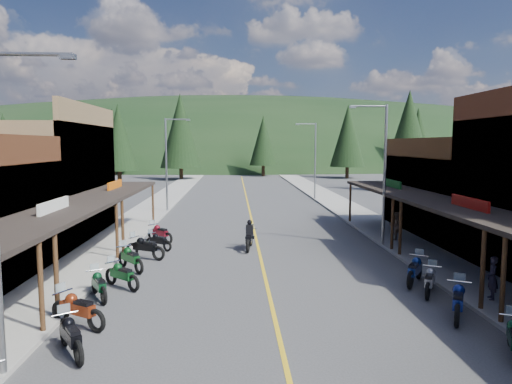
{
  "coord_description": "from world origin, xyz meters",
  "views": [
    {
      "loc": [
        -1.34,
        -17.11,
        5.82
      ],
      "look_at": [
        -0.05,
        9.64,
        3.0
      ],
      "focal_mm": 32.0,
      "sensor_mm": 36.0,
      "label": 1
    }
  ],
  "objects": [
    {
      "name": "ground",
      "position": [
        0.0,
        0.0,
        0.0
      ],
      "size": [
        220.0,
        220.0,
        0.0
      ],
      "primitive_type": "plane",
      "color": "#38383A",
      "rests_on": "ground"
    },
    {
      "name": "centerline",
      "position": [
        0.0,
        20.0,
        0.01
      ],
      "size": [
        0.15,
        90.0,
        0.01
      ],
      "primitive_type": "cube",
      "color": "gold",
      "rests_on": "ground"
    },
    {
      "name": "sidewalk_west",
      "position": [
        -8.7,
        20.0,
        0.07
      ],
      "size": [
        3.4,
        94.0,
        0.15
      ],
      "primitive_type": "cube",
      "color": "gray",
      "rests_on": "ground"
    },
    {
      "name": "sidewalk_east",
      "position": [
        8.7,
        20.0,
        0.07
      ],
      "size": [
        3.4,
        94.0,
        0.15
      ],
      "primitive_type": "cube",
      "color": "gray",
      "rests_on": "ground"
    },
    {
      "name": "shop_west_3",
      "position": [
        -13.78,
        11.3,
        3.52
      ],
      "size": [
        10.9,
        10.2,
        8.2
      ],
      "color": "brown",
      "rests_on": "ground"
    },
    {
      "name": "shop_east_3",
      "position": [
        13.75,
        11.3,
        2.53
      ],
      "size": [
        10.9,
        10.2,
        6.2
      ],
      "color": "#4C2D16",
      "rests_on": "ground"
    },
    {
      "name": "streetlight_0",
      "position": [
        -6.95,
        -6.0,
        4.46
      ],
      "size": [
        2.16,
        0.18,
        8.0
      ],
      "color": "gray",
      "rests_on": "ground"
    },
    {
      "name": "streetlight_1",
      "position": [
        -6.95,
        22.0,
        4.46
      ],
      "size": [
        2.16,
        0.18,
        8.0
      ],
      "color": "gray",
      "rests_on": "ground"
    },
    {
      "name": "streetlight_2",
      "position": [
        6.95,
        8.0,
        4.46
      ],
      "size": [
        2.16,
        0.18,
        8.0
      ],
      "color": "gray",
      "rests_on": "ground"
    },
    {
      "name": "streetlight_3",
      "position": [
        6.95,
        30.0,
        4.46
      ],
      "size": [
        2.16,
        0.18,
        8.0
      ],
      "color": "gray",
      "rests_on": "ground"
    },
    {
      "name": "ridge_hill",
      "position": [
        0.0,
        135.0,
        0.0
      ],
      "size": [
        310.0,
        140.0,
        60.0
      ],
      "primitive_type": "ellipsoid",
      "color": "black",
      "rests_on": "ground"
    },
    {
      "name": "pine_0",
      "position": [
        -40.0,
        62.0,
        6.48
      ],
      "size": [
        5.04,
        5.04,
        11.0
      ],
      "color": "black",
      "rests_on": "ground"
    },
    {
      "name": "pine_1",
      "position": [
        -24.0,
        70.0,
        7.24
      ],
      "size": [
        5.88,
        5.88,
        12.5
      ],
      "color": "black",
      "rests_on": "ground"
    },
    {
      "name": "pine_2",
      "position": [
        -10.0,
        58.0,
        7.99
      ],
      "size": [
        6.72,
        6.72,
        14.0
      ],
      "color": "black",
      "rests_on": "ground"
    },
    {
      "name": "pine_3",
      "position": [
        4.0,
        66.0,
        6.48
      ],
      "size": [
        5.04,
        5.04,
        11.0
      ],
      "color": "black",
      "rests_on": "ground"
    },
    {
      "name": "pine_4",
      "position": [
        18.0,
        60.0,
        7.24
      ],
      "size": [
        5.88,
        5.88,
        12.5
      ],
      "color": "black",
      "rests_on": "ground"
    },
    {
      "name": "pine_5",
      "position": [
        34.0,
        72.0,
        7.99
      ],
      "size": [
        6.72,
        6.72,
        14.0
      ],
      "color": "black",
      "rests_on": "ground"
    },
    {
      "name": "pine_6",
      "position": [
        46.0,
        64.0,
        6.48
      ],
      "size": [
        5.04,
        5.04,
        11.0
      ],
      "color": "black",
      "rests_on": "ground"
    },
    {
      "name": "pine_7",
      "position": [
        -32.0,
        76.0,
        7.24
      ],
      "size": [
        5.88,
        5.88,
        12.5
      ],
      "color": "black",
      "rests_on": "ground"
    },
    {
      "name": "pine_8",
      "position": [
        -22.0,
        40.0,
        5.98
      ],
      "size": [
        4.48,
        4.48,
        10.0
      ],
      "color": "black",
      "rests_on": "ground"
    },
    {
      "name": "pine_9",
      "position": [
        24.0,
        45.0,
        6.38
      ],
      "size": [
        4.93,
        4.93,
        10.8
      ],
      "color": "black",
      "rests_on": "ground"
    },
    {
      "name": "pine_10",
      "position": [
        -18.0,
        50.0,
        6.78
      ],
      "size": [
        5.38,
        5.38,
        11.6
      ],
      "color": "black",
      "rests_on": "ground"
    },
    {
      "name": "pine_11",
      "position": [
        20.0,
        38.0,
        7.19
      ],
      "size": [
        5.82,
        5.82,
        12.4
      ],
      "color": "black",
      "rests_on": "ground"
    },
    {
      "name": "bike_west_5",
      "position": [
        -5.84,
        -4.84,
        0.61
      ],
      "size": [
        1.77,
        2.19,
        1.23
      ],
      "primitive_type": null,
      "rotation": [
        0.0,
        0.0,
        0.58
      ],
      "color": "black",
      "rests_on": "ground"
    },
    {
      "name": "bike_west_6",
      "position": [
        -6.32,
        -2.88,
        0.65
      ],
      "size": [
        2.36,
        1.84,
        1.31
      ],
      "primitive_type": null,
      "rotation": [
        0.0,
        0.0,
        1.03
      ],
      "color": "maroon",
      "rests_on": "ground"
    },
    {
      "name": "bike_west_7",
      "position": [
        -6.44,
        -0.18,
        0.59
      ],
      "size": [
        1.6,
        2.15,
        1.18
      ],
      "primitive_type": null,
      "rotation": [
        0.0,
        0.0,
        0.5
      ],
      "color": "#0B371B",
      "rests_on": "ground"
    },
    {
      "name": "bike_west_8",
      "position": [
        -5.9,
        1.08,
        0.61
      ],
      "size": [
        2.07,
        1.94,
        1.22
      ],
      "primitive_type": null,
      "rotation": [
        0.0,
        0.0,
        0.85
      ],
      "color": "#0D441A",
      "rests_on": "ground"
    },
    {
      "name": "bike_west_9",
      "position": [
        -6.13,
        3.67,
        0.64
      ],
      "size": [
        2.0,
        2.21,
        1.28
      ],
      "primitive_type": null,
      "rotation": [
        0.0,
        0.0,
        0.69
      ],
      "color": "#0D4317",
      "rests_on": "ground"
    },
    {
      "name": "bike_west_10",
      "position": [
        -5.87,
        5.82,
        0.66
      ],
      "size": [
        2.4,
        1.74,
        1.32
      ],
      "primitive_type": null,
      "rotation": [
        0.0,
        0.0,
        1.09
      ],
      "color": "black",
      "rests_on": "ground"
    },
    {
      "name": "bike_west_11",
      "position": [
        -5.53,
        7.82,
        0.54
      ],
      "size": [
        1.89,
        1.65,
        1.08
      ],
      "primitive_type": null,
      "rotation": [
        0.0,
        0.0,
        0.92
      ],
      "color": "black",
      "rests_on": "ground"
    },
    {
      "name": "bike_west_12",
      "position": [
        -5.75,
        9.71,
        0.62
      ],
      "size": [
        2.08,
        2.04,
        1.25
      ],
      "primitive_type": null,
      "rotation": [
        0.0,
        0.0,
        0.81
      ],
      "color": "maroon",
      "rests_on": "ground"
    },
    {
      "name": "bike_east_6",
      "position": [
        6.12,
        -2.72,
        0.66
      ],
      "size": [
        1.78,
        2.41,
        1.33
      ],
      "primitive_type": null,
      "rotation": [
        0.0,
        0.0,
        -0.49
      ],
      "color": "navy",
      "rests_on": "ground"
    },
    {
      "name": "bike_east_7",
      "position": [
        6.23,
        -0.26,
        0.6
      ],
      "size": [
        1.63,
        2.16,
        1.19
      ],
      "primitive_type": null,
      "rotation": [
        0.0,
        0.0,
        -0.51
      ],
      "color": "#9A999E",
      "rests_on": "ground"
    },
    {
      "name": "bike_east_8",
      "position": [
        6.17,
        1.06,
        0.66
      ],
      "size": [
        1.92,
        2.34,
        1.32
      ],
      "primitive_type": null,
      "rotation": [
        0.0,
        0.0,
        -0.59
      ],
      "color": "navy",
      "rests_on": "ground"
    },
    {
      "name": "rider_on_bike",
      "position": [
        -0.5,
        7.65,
        0.69
      ],
      "size": [
        1.06,
        2.35,
        1.73
      ],
      "rotation": [
        0.0,
        0.0,
        -0.14
      ],
      "color": "black",
      "rests_on": "ground"
    },
    {
      "name": "pedestrian_east_a",
      "position": [
        8.09,
        -1.31,
        0.95
      ],
      "size": [
        0.52,
        0.66,
        1.6
      ],
      "primitive_type": "imported",
      "rotation": [
        0.0,
        0.0,
        -1.83
      ],
      "color": "#221E2E",
      "rests_on": "sidewalk_east"
    },
    {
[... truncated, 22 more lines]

